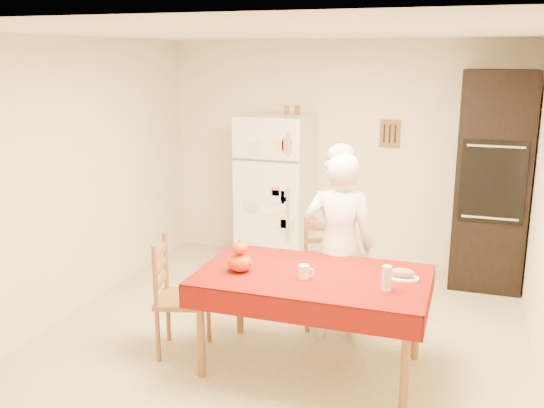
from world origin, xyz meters
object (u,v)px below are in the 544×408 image
at_px(chair_left, 175,292).
at_px(coffee_mug, 304,272).
at_px(wine_glass, 387,278).
at_px(chair_far, 326,267).
at_px(dining_table, 313,283).
at_px(pumpkin_lower, 240,262).
at_px(seated_woman, 339,247).
at_px(bread_plate, 402,278).
at_px(refrigerator, 276,191).
at_px(oven_cabinet, 492,181).

distance_m(chair_left, coffee_mug, 1.11).
bearing_deg(coffee_mug, chair_left, 178.94).
bearing_deg(chair_left, wine_glass, -107.20).
bearing_deg(chair_far, dining_table, -102.32).
bearing_deg(pumpkin_lower, chair_left, 177.30).
xyz_separation_m(seated_woman, bread_plate, (0.57, -0.47, -0.03)).
distance_m(seated_woman, coffee_mug, 0.69).
xyz_separation_m(dining_table, chair_far, (-0.10, 0.87, -0.18)).
bearing_deg(bread_plate, chair_left, -173.65).
height_order(chair_far, wine_glass, chair_far).
height_order(refrigerator, dining_table, refrigerator).
bearing_deg(wine_glass, chair_far, 123.26).
distance_m(coffee_mug, wine_glass, 0.60).
bearing_deg(oven_cabinet, coffee_mug, -118.72).
bearing_deg(pumpkin_lower, wine_glass, -1.48).
relative_size(refrigerator, oven_cabinet, 0.77).
height_order(seated_woman, bread_plate, seated_woman).
relative_size(dining_table, pumpkin_lower, 9.28).
bearing_deg(wine_glass, oven_cabinet, 73.83).
height_order(oven_cabinet, seated_woman, oven_cabinet).
bearing_deg(chair_far, pumpkin_lower, -132.77).
bearing_deg(chair_far, bread_plate, -64.62).
relative_size(oven_cabinet, wine_glass, 12.50).
bearing_deg(pumpkin_lower, coffee_mug, 0.85).
bearing_deg(refrigerator, pumpkin_lower, -78.18).
bearing_deg(bread_plate, refrigerator, 128.22).
height_order(coffee_mug, bread_plate, coffee_mug).
height_order(dining_table, chair_left, chair_left).
bearing_deg(dining_table, chair_left, -175.50).
xyz_separation_m(refrigerator, bread_plate, (1.66, -2.11, -0.08)).
relative_size(coffee_mug, wine_glass, 0.57).
height_order(seated_woman, pumpkin_lower, seated_woman).
height_order(seated_woman, wine_glass, seated_woman).
xyz_separation_m(coffee_mug, bread_plate, (0.68, 0.21, -0.04)).
bearing_deg(oven_cabinet, wine_glass, -106.17).
bearing_deg(dining_table, pumpkin_lower, -167.94).
distance_m(wine_glass, bread_plate, 0.27).
bearing_deg(wine_glass, seated_woman, 124.47).
xyz_separation_m(chair_left, seated_woman, (1.17, 0.67, 0.29)).
distance_m(refrigerator, oven_cabinet, 2.29).
height_order(dining_table, seated_woman, seated_woman).
relative_size(chair_far, bread_plate, 3.96).
xyz_separation_m(refrigerator, chair_far, (0.92, -1.35, -0.34)).
bearing_deg(oven_cabinet, seated_woman, -125.29).
height_order(chair_left, wine_glass, chair_left).
bearing_deg(wine_glass, coffee_mug, 176.61).
height_order(dining_table, coffee_mug, coffee_mug).
height_order(chair_far, pumpkin_lower, chair_far).
bearing_deg(pumpkin_lower, chair_far, 66.13).
height_order(dining_table, chair_far, chair_far).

